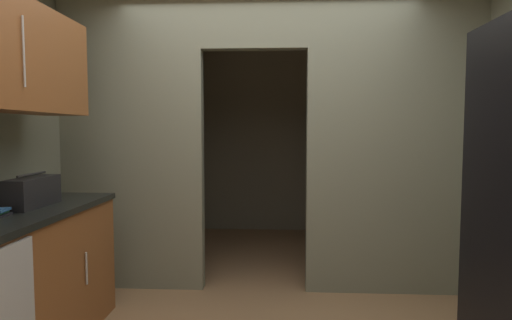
# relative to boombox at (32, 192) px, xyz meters

# --- Properties ---
(kitchen_partition) EXTENTS (3.67, 0.12, 2.58)m
(kitchen_partition) POSITION_rel_boombox_xyz_m (1.51, 1.07, 0.33)
(kitchen_partition) COLOR gray
(kitchen_partition) RESTS_ON ground
(adjoining_room_shell) EXTENTS (3.67, 2.35, 2.58)m
(adjoining_room_shell) POSITION_rel_boombox_xyz_m (1.48, 2.73, 0.27)
(adjoining_room_shell) COLOR gray
(adjoining_room_shell) RESTS_ON ground
(lower_cabinet_run) EXTENTS (0.65, 1.79, 0.93)m
(lower_cabinet_run) POSITION_rel_boombox_xyz_m (-0.03, -0.28, -0.56)
(lower_cabinet_run) COLOR brown
(lower_cabinet_run) RESTS_ON ground
(boombox) EXTENTS (0.17, 0.42, 0.22)m
(boombox) POSITION_rel_boombox_xyz_m (0.00, 0.00, 0.00)
(boombox) COLOR black
(boombox) RESTS_ON lower_cabinet_run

